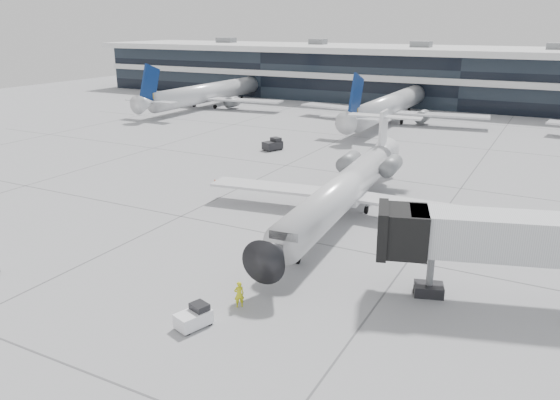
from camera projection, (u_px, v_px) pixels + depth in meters
The scene contains 10 objects.
ground at pixel (283, 236), 42.98m from camera, with size 220.00×220.00×0.00m, color gray.
terminal at pixel (470, 80), 110.39m from camera, with size 170.00×22.00×10.00m, color black.
bg_jet_left at pixel (210, 107), 109.17m from camera, with size 32.00×40.00×9.60m, color silver, non-canonical shape.
bg_jet_center at pixel (390, 121), 92.78m from camera, with size 32.00×40.00×9.60m, color silver, non-canonical shape.
regional_jet at pixel (346, 188), 46.90m from camera, with size 25.48×31.85×7.35m.
jet_bridge at pixel (549, 240), 31.41m from camera, with size 17.36×8.08×5.67m.
ramp_worker at pixel (239, 294), 32.09m from camera, with size 0.60×0.39×1.65m, color yellow.
baggage_tug at pixel (194, 317), 30.12m from camera, with size 1.72×2.22×1.25m.
traffic_cone at pixel (215, 182), 56.76m from camera, with size 0.42×0.42×0.59m.
far_tug at pixel (273, 145), 71.88m from camera, with size 2.35×2.88×1.59m.
Camera 1 is at (18.43, -35.46, 16.07)m, focal length 35.00 mm.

